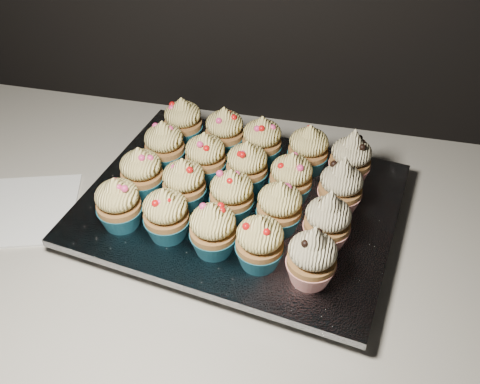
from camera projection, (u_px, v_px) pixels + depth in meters
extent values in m
cube|color=black|center=(155.00, 370.00, 1.14)|extent=(2.40, 0.60, 0.86)
cube|color=beige|center=(125.00, 220.00, 0.84)|extent=(2.44, 0.64, 0.04)
cube|color=white|center=(24.00, 210.00, 0.82)|extent=(0.19, 0.19, 0.00)
cube|color=black|center=(240.00, 211.00, 0.81)|extent=(0.46, 0.37, 0.02)
cube|color=silver|center=(240.00, 203.00, 0.80)|extent=(0.49, 0.41, 0.01)
cone|color=#19627A|center=(121.00, 216.00, 0.75)|extent=(0.06, 0.06, 0.03)
ellipsoid|color=#FDE17F|center=(117.00, 195.00, 0.72)|extent=(0.06, 0.06, 0.04)
cone|color=#FDE17F|center=(114.00, 183.00, 0.70)|extent=(0.03, 0.03, 0.02)
cone|color=#19627A|center=(168.00, 226.00, 0.73)|extent=(0.06, 0.06, 0.03)
ellipsoid|color=#FDE17F|center=(165.00, 206.00, 0.70)|extent=(0.06, 0.06, 0.04)
cone|color=#FDE17F|center=(163.00, 193.00, 0.69)|extent=(0.03, 0.03, 0.02)
cone|color=#19627A|center=(214.00, 241.00, 0.71)|extent=(0.06, 0.06, 0.03)
ellipsoid|color=#FDE17F|center=(213.00, 221.00, 0.68)|extent=(0.06, 0.06, 0.04)
cone|color=#FDE17F|center=(212.00, 208.00, 0.67)|extent=(0.03, 0.03, 0.02)
cone|color=#19627A|center=(259.00, 255.00, 0.69)|extent=(0.06, 0.06, 0.03)
ellipsoid|color=#FDE17F|center=(260.00, 234.00, 0.67)|extent=(0.06, 0.06, 0.04)
cone|color=#FDE17F|center=(260.00, 221.00, 0.65)|extent=(0.03, 0.03, 0.02)
cone|color=red|center=(310.00, 271.00, 0.67)|extent=(0.06, 0.06, 0.03)
ellipsoid|color=beige|center=(313.00, 250.00, 0.65)|extent=(0.06, 0.06, 0.04)
cone|color=beige|center=(315.00, 234.00, 0.63)|extent=(0.03, 0.03, 0.03)
cone|color=#19627A|center=(144.00, 185.00, 0.79)|extent=(0.06, 0.06, 0.03)
ellipsoid|color=#FDE17F|center=(140.00, 165.00, 0.77)|extent=(0.06, 0.06, 0.04)
cone|color=#FDE17F|center=(138.00, 152.00, 0.75)|extent=(0.03, 0.03, 0.02)
cone|color=#19627A|center=(185.00, 196.00, 0.78)|extent=(0.06, 0.06, 0.03)
ellipsoid|color=#FDE17F|center=(183.00, 176.00, 0.75)|extent=(0.06, 0.06, 0.04)
cone|color=#FDE17F|center=(182.00, 163.00, 0.74)|extent=(0.03, 0.03, 0.02)
cone|color=#19627A|center=(232.00, 207.00, 0.76)|extent=(0.06, 0.06, 0.03)
ellipsoid|color=#FDE17F|center=(231.00, 187.00, 0.73)|extent=(0.06, 0.06, 0.04)
cone|color=#FDE17F|center=(231.00, 174.00, 0.72)|extent=(0.03, 0.03, 0.02)
cone|color=#19627A|center=(279.00, 219.00, 0.74)|extent=(0.06, 0.06, 0.03)
ellipsoid|color=#FDE17F|center=(280.00, 199.00, 0.71)|extent=(0.06, 0.06, 0.04)
cone|color=#FDE17F|center=(281.00, 186.00, 0.70)|extent=(0.03, 0.03, 0.02)
cone|color=red|center=(325.00, 234.00, 0.72)|extent=(0.06, 0.06, 0.03)
ellipsoid|color=beige|center=(329.00, 214.00, 0.69)|extent=(0.06, 0.06, 0.04)
cone|color=beige|center=(331.00, 198.00, 0.67)|extent=(0.03, 0.03, 0.03)
cone|color=#19627A|center=(166.00, 157.00, 0.84)|extent=(0.06, 0.06, 0.03)
ellipsoid|color=#FDE17F|center=(164.00, 138.00, 0.82)|extent=(0.06, 0.06, 0.04)
cone|color=#FDE17F|center=(162.00, 126.00, 0.80)|extent=(0.03, 0.03, 0.02)
cone|color=#19627A|center=(206.00, 169.00, 0.82)|extent=(0.06, 0.06, 0.03)
ellipsoid|color=#FDE17F|center=(205.00, 149.00, 0.80)|extent=(0.06, 0.06, 0.04)
cone|color=#FDE17F|center=(204.00, 137.00, 0.78)|extent=(0.03, 0.03, 0.02)
cone|color=#19627A|center=(247.00, 178.00, 0.81)|extent=(0.06, 0.06, 0.03)
ellipsoid|color=#FDE17F|center=(247.00, 158.00, 0.78)|extent=(0.06, 0.06, 0.04)
cone|color=#FDE17F|center=(247.00, 146.00, 0.76)|extent=(0.03, 0.03, 0.02)
cone|color=#19627A|center=(290.00, 190.00, 0.79)|extent=(0.06, 0.06, 0.03)
ellipsoid|color=#FDE17F|center=(292.00, 170.00, 0.76)|extent=(0.06, 0.06, 0.04)
cone|color=#FDE17F|center=(293.00, 157.00, 0.74)|extent=(0.03, 0.03, 0.02)
cone|color=red|center=(338.00, 200.00, 0.77)|extent=(0.06, 0.06, 0.03)
ellipsoid|color=beige|center=(342.00, 180.00, 0.74)|extent=(0.06, 0.06, 0.04)
cone|color=beige|center=(344.00, 164.00, 0.73)|extent=(0.03, 0.03, 0.03)
cone|color=#19627A|center=(184.00, 133.00, 0.89)|extent=(0.06, 0.06, 0.03)
ellipsoid|color=#FDE17F|center=(183.00, 114.00, 0.87)|extent=(0.06, 0.06, 0.04)
cone|color=#FDE17F|center=(181.00, 102.00, 0.85)|extent=(0.03, 0.03, 0.02)
cone|color=#19627A|center=(225.00, 143.00, 0.87)|extent=(0.06, 0.06, 0.03)
ellipsoid|color=#FDE17F|center=(224.00, 124.00, 0.85)|extent=(0.06, 0.06, 0.04)
cone|color=#FDE17F|center=(224.00, 112.00, 0.83)|extent=(0.03, 0.03, 0.02)
cone|color=#19627A|center=(261.00, 153.00, 0.85)|extent=(0.06, 0.06, 0.03)
ellipsoid|color=#FDE17F|center=(262.00, 133.00, 0.83)|extent=(0.06, 0.06, 0.04)
cone|color=#FDE17F|center=(263.00, 121.00, 0.81)|extent=(0.03, 0.03, 0.02)
cone|color=#19627A|center=(307.00, 162.00, 0.84)|extent=(0.06, 0.06, 0.03)
ellipsoid|color=#FDE17F|center=(309.00, 142.00, 0.81)|extent=(0.06, 0.06, 0.04)
cone|color=#FDE17F|center=(310.00, 130.00, 0.79)|extent=(0.03, 0.03, 0.02)
cone|color=red|center=(348.00, 172.00, 0.82)|extent=(0.06, 0.06, 0.03)
ellipsoid|color=beige|center=(352.00, 152.00, 0.79)|extent=(0.06, 0.06, 0.04)
cone|color=beige|center=(354.00, 137.00, 0.77)|extent=(0.03, 0.03, 0.03)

